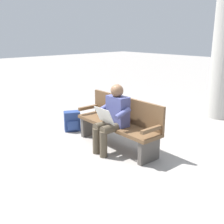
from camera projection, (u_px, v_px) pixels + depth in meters
The scene contains 4 objects.
ground_plane at pixel (116, 147), 5.02m from camera, with size 40.00×40.00×0.00m, color gray.
bench_near at pixel (120, 122), 4.93m from camera, with size 1.82×0.56×0.90m.
person_seated at pixel (113, 117), 4.68m from camera, with size 0.58×0.59×1.18m.
backpack at pixel (72, 121), 5.80m from camera, with size 0.35×0.39×0.42m.
Camera 1 is at (-3.37, 3.20, 2.00)m, focal length 43.76 mm.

